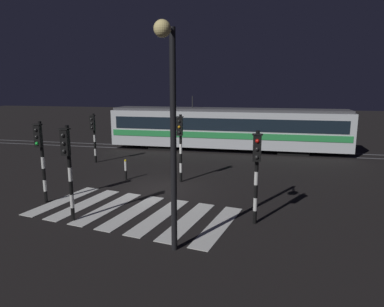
{
  "coord_description": "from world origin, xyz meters",
  "views": [
    {
      "loc": [
        5.16,
        -15.46,
        4.94
      ],
      "look_at": [
        1.18,
        2.12,
        1.4
      ],
      "focal_mm": 32.44,
      "sensor_mm": 36.0,
      "label": 1
    }
  ],
  "objects_px": {
    "traffic_light_corner_near_right": "(257,164)",
    "tram": "(227,128)",
    "traffic_light_kerb_mid_left": "(68,159)",
    "traffic_light_corner_far_left": "(94,131)",
    "traffic_light_corner_near_left": "(41,150)",
    "street_lamp_near_kerb": "(170,113)",
    "bollard_island_edge": "(126,170)",
    "traffic_light_median_centre": "(180,138)"
  },
  "relations": [
    {
      "from": "traffic_light_corner_near_right",
      "to": "tram",
      "type": "bearing_deg",
      "value": 101.22
    },
    {
      "from": "traffic_light_kerb_mid_left",
      "to": "traffic_light_corner_far_left",
      "type": "bearing_deg",
      "value": 113.42
    },
    {
      "from": "traffic_light_corner_near_right",
      "to": "traffic_light_corner_near_left",
      "type": "height_order",
      "value": "traffic_light_corner_near_left"
    },
    {
      "from": "traffic_light_corner_near_right",
      "to": "street_lamp_near_kerb",
      "type": "xyz_separation_m",
      "value": [
        -2.3,
        -2.79,
        1.96
      ]
    },
    {
      "from": "tram",
      "to": "traffic_light_corner_near_right",
      "type": "bearing_deg",
      "value": -78.78
    },
    {
      "from": "traffic_light_corner_near_left",
      "to": "traffic_light_kerb_mid_left",
      "type": "bearing_deg",
      "value": -35.34
    },
    {
      "from": "traffic_light_kerb_mid_left",
      "to": "traffic_light_corner_near_left",
      "type": "xyz_separation_m",
      "value": [
        -2.28,
        1.62,
        -0.05
      ]
    },
    {
      "from": "traffic_light_corner_near_right",
      "to": "bollard_island_edge",
      "type": "relative_size",
      "value": 3.07
    },
    {
      "from": "traffic_light_corner_far_left",
      "to": "traffic_light_kerb_mid_left",
      "type": "xyz_separation_m",
      "value": [
        4.04,
        -9.32,
        0.25
      ]
    },
    {
      "from": "traffic_light_corner_far_left",
      "to": "tram",
      "type": "height_order",
      "value": "tram"
    },
    {
      "from": "traffic_light_corner_near_right",
      "to": "bollard_island_edge",
      "type": "xyz_separation_m",
      "value": [
        -6.98,
        4.62,
        -1.69
      ]
    },
    {
      "from": "traffic_light_corner_far_left",
      "to": "traffic_light_corner_near_left",
      "type": "distance_m",
      "value": 7.9
    },
    {
      "from": "traffic_light_corner_far_left",
      "to": "traffic_light_corner_near_left",
      "type": "bearing_deg",
      "value": -77.15
    },
    {
      "from": "traffic_light_median_centre",
      "to": "traffic_light_corner_near_left",
      "type": "distance_m",
      "value": 6.56
    },
    {
      "from": "traffic_light_corner_far_left",
      "to": "bollard_island_edge",
      "type": "relative_size",
      "value": 2.87
    },
    {
      "from": "bollard_island_edge",
      "to": "traffic_light_corner_far_left",
      "type": "bearing_deg",
      "value": 136.5
    },
    {
      "from": "traffic_light_corner_near_left",
      "to": "street_lamp_near_kerb",
      "type": "relative_size",
      "value": 0.53
    },
    {
      "from": "traffic_light_kerb_mid_left",
      "to": "tram",
      "type": "relative_size",
      "value": 0.2
    },
    {
      "from": "traffic_light_corner_near_left",
      "to": "tram",
      "type": "bearing_deg",
      "value": 66.32
    },
    {
      "from": "traffic_light_median_centre",
      "to": "traffic_light_kerb_mid_left",
      "type": "bearing_deg",
      "value": -113.01
    },
    {
      "from": "traffic_light_kerb_mid_left",
      "to": "bollard_island_edge",
      "type": "distance_m",
      "value": 6.14
    },
    {
      "from": "traffic_light_corner_near_right",
      "to": "traffic_light_kerb_mid_left",
      "type": "bearing_deg",
      "value": -169.39
    },
    {
      "from": "tram",
      "to": "traffic_light_median_centre",
      "type": "bearing_deg",
      "value": -97.34
    },
    {
      "from": "traffic_light_kerb_mid_left",
      "to": "traffic_light_median_centre",
      "type": "xyz_separation_m",
      "value": [
        2.57,
        6.04,
        -0.04
      ]
    },
    {
      "from": "street_lamp_near_kerb",
      "to": "bollard_island_edge",
      "type": "distance_m",
      "value": 9.5
    },
    {
      "from": "traffic_light_kerb_mid_left",
      "to": "traffic_light_corner_near_right",
      "type": "bearing_deg",
      "value": 10.61
    },
    {
      "from": "traffic_light_kerb_mid_left",
      "to": "traffic_light_median_centre",
      "type": "height_order",
      "value": "traffic_light_kerb_mid_left"
    },
    {
      "from": "traffic_light_kerb_mid_left",
      "to": "street_lamp_near_kerb",
      "type": "distance_m",
      "value": 4.93
    },
    {
      "from": "traffic_light_median_centre",
      "to": "tram",
      "type": "height_order",
      "value": "tram"
    },
    {
      "from": "traffic_light_corner_near_left",
      "to": "bollard_island_edge",
      "type": "xyz_separation_m",
      "value": [
        1.89,
        4.24,
        -1.75
      ]
    },
    {
      "from": "traffic_light_corner_near_right",
      "to": "traffic_light_corner_far_left",
      "type": "relative_size",
      "value": 1.07
    },
    {
      "from": "traffic_light_corner_far_left",
      "to": "traffic_light_corner_near_left",
      "type": "xyz_separation_m",
      "value": [
        1.76,
        -7.7,
        0.2
      ]
    },
    {
      "from": "street_lamp_near_kerb",
      "to": "traffic_light_corner_near_left",
      "type": "bearing_deg",
      "value": 154.19
    },
    {
      "from": "traffic_light_corner_near_right",
      "to": "traffic_light_median_centre",
      "type": "height_order",
      "value": "traffic_light_median_centre"
    },
    {
      "from": "traffic_light_corner_near_right",
      "to": "bollard_island_edge",
      "type": "height_order",
      "value": "traffic_light_corner_near_right"
    },
    {
      "from": "tram",
      "to": "traffic_light_corner_far_left",
      "type": "bearing_deg",
      "value": -141.97
    },
    {
      "from": "traffic_light_corner_near_right",
      "to": "traffic_light_corner_far_left",
      "type": "height_order",
      "value": "traffic_light_corner_near_right"
    },
    {
      "from": "traffic_light_corner_far_left",
      "to": "traffic_light_median_centre",
      "type": "xyz_separation_m",
      "value": [
        6.6,
        -3.27,
        0.21
      ]
    },
    {
      "from": "traffic_light_corner_near_left",
      "to": "traffic_light_median_centre",
      "type": "bearing_deg",
      "value": 42.4
    },
    {
      "from": "traffic_light_corner_near_right",
      "to": "street_lamp_near_kerb",
      "type": "relative_size",
      "value": 0.52
    },
    {
      "from": "traffic_light_corner_near_right",
      "to": "traffic_light_corner_far_left",
      "type": "distance_m",
      "value": 13.35
    },
    {
      "from": "traffic_light_kerb_mid_left",
      "to": "tram",
      "type": "height_order",
      "value": "tram"
    }
  ]
}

